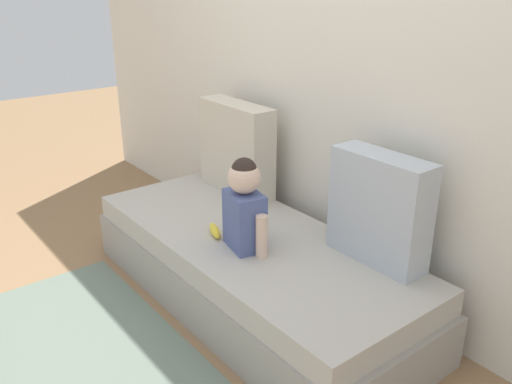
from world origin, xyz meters
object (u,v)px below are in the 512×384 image
couch (252,269)px  banana (215,231)px  throw_pillow_right (379,209)px  toddler (244,205)px  throw_pillow_left (236,148)px

couch → banana: bearing=-132.8°
throw_pillow_right → toddler: 0.62m
toddler → banana: bearing=-168.9°
throw_pillow_right → toddler: (-0.47, -0.40, -0.03)m
throw_pillow_left → throw_pillow_right: (1.08, 0.00, -0.02)m
toddler → banana: 0.29m
throw_pillow_right → banana: size_ratio=2.98×
couch → throw_pillow_left: 0.78m
couch → toddler: toddler is taller
throw_pillow_right → toddler: bearing=-139.3°
couch → banana: size_ratio=11.60×
throw_pillow_right → throw_pillow_left: bearing=180.0°
toddler → banana: size_ratio=2.67×
throw_pillow_left → toddler: throw_pillow_left is taller
throw_pillow_left → throw_pillow_right: 1.08m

